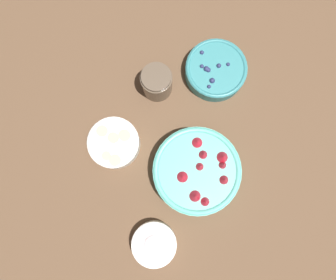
{
  "coord_description": "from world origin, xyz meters",
  "views": [
    {
      "loc": [
        -0.04,
        0.02,
        0.94
      ],
      "look_at": [
        0.09,
        0.0,
        0.04
      ],
      "focal_mm": 35.0,
      "sensor_mm": 36.0,
      "label": 1
    }
  ],
  "objects_px": {
    "bowl_blueberries": "(216,70)",
    "bowl_cream": "(154,244)",
    "bowl_bananas": "(114,143)",
    "bowl_strawberries": "(197,171)",
    "jar_chocolate": "(158,82)"
  },
  "relations": [
    {
      "from": "bowl_blueberries",
      "to": "bowl_cream",
      "type": "distance_m",
      "value": 0.52
    },
    {
      "from": "bowl_cream",
      "to": "bowl_bananas",
      "type": "bearing_deg",
      "value": 11.57
    },
    {
      "from": "bowl_blueberries",
      "to": "bowl_cream",
      "type": "relative_size",
      "value": 1.46
    },
    {
      "from": "bowl_cream",
      "to": "bowl_blueberries",
      "type": "bearing_deg",
      "value": -30.88
    },
    {
      "from": "bowl_cream",
      "to": "jar_chocolate",
      "type": "distance_m",
      "value": 0.45
    },
    {
      "from": "bowl_blueberries",
      "to": "bowl_bananas",
      "type": "relative_size",
      "value": 1.23
    },
    {
      "from": "bowl_bananas",
      "to": "bowl_cream",
      "type": "distance_m",
      "value": 0.3
    },
    {
      "from": "bowl_blueberries",
      "to": "bowl_strawberries",
      "type": "bearing_deg",
      "value": 157.37
    },
    {
      "from": "bowl_cream",
      "to": "jar_chocolate",
      "type": "height_order",
      "value": "jar_chocolate"
    },
    {
      "from": "bowl_blueberries",
      "to": "bowl_cream",
      "type": "height_order",
      "value": "bowl_blueberries"
    },
    {
      "from": "bowl_blueberries",
      "to": "jar_chocolate",
      "type": "distance_m",
      "value": 0.17
    },
    {
      "from": "bowl_blueberries",
      "to": "bowl_bananas",
      "type": "height_order",
      "value": "bowl_blueberries"
    },
    {
      "from": "bowl_blueberries",
      "to": "bowl_bananas",
      "type": "distance_m",
      "value": 0.36
    },
    {
      "from": "bowl_strawberries",
      "to": "bowl_cream",
      "type": "height_order",
      "value": "bowl_strawberries"
    },
    {
      "from": "bowl_bananas",
      "to": "bowl_cream",
      "type": "relative_size",
      "value": 1.19
    }
  ]
}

